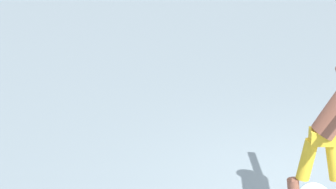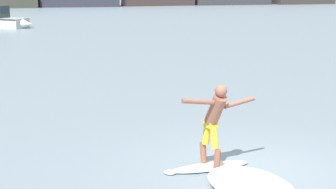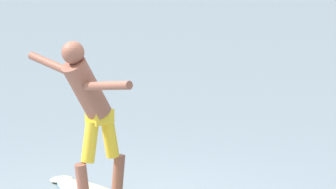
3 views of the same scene
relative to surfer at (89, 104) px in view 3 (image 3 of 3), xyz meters
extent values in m
ellipsoid|color=beige|center=(-0.94, 0.02, -1.10)|extent=(0.29, 0.32, 0.05)
cylinder|color=brown|center=(0.03, -0.11, -0.86)|extent=(0.17, 0.21, 0.43)
cylinder|color=gold|center=(0.00, 0.00, -0.43)|extent=(0.21, 0.26, 0.47)
cylinder|color=brown|center=(-0.11, 0.39, -0.86)|extent=(0.17, 0.21, 0.43)
cylinder|color=gold|center=(-0.08, 0.28, -0.43)|extent=(0.21, 0.26, 0.47)
cube|color=gold|center=(-0.04, 0.14, -0.16)|extent=(0.26, 0.30, 0.16)
cylinder|color=brown|center=(0.01, -0.03, 0.17)|extent=(0.43, 0.65, 0.73)
sphere|color=brown|center=(0.05, -0.20, 0.59)|extent=(0.25, 0.25, 0.25)
cylinder|color=brown|center=(0.52, -0.01, 0.29)|extent=(0.72, 0.27, 0.21)
cylinder|color=brown|center=(-0.44, -0.28, 0.41)|extent=(0.72, 0.28, 0.20)
camera|label=1|loc=(-8.04, -0.44, 2.97)|focal=85.00mm
camera|label=2|loc=(-3.52, -10.55, 2.86)|focal=60.00mm
camera|label=3|loc=(7.89, -3.33, 1.72)|focal=85.00mm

